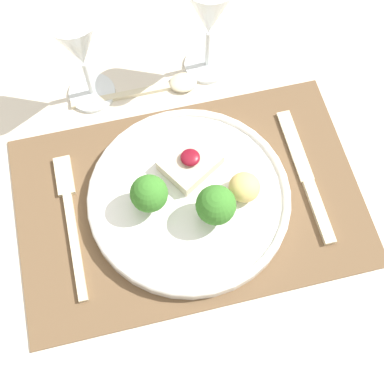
{
  "coord_description": "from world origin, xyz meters",
  "views": [
    {
      "loc": [
        -0.07,
        -0.29,
        1.44
      ],
      "look_at": [
        0.0,
        0.0,
        0.77
      ],
      "focal_mm": 50.0,
      "sensor_mm": 36.0,
      "label": 1
    }
  ],
  "objects_px": {
    "fork": "(70,214)",
    "wine_glass_far": "(78,45)",
    "dinner_plate": "(192,194)",
    "spoon": "(162,87)",
    "knife": "(309,183)",
    "wine_glass_near": "(209,13)"
  },
  "relations": [
    {
      "from": "fork",
      "to": "knife",
      "type": "distance_m",
      "value": 0.34
    },
    {
      "from": "knife",
      "to": "wine_glass_far",
      "type": "distance_m",
      "value": 0.37
    },
    {
      "from": "spoon",
      "to": "wine_glass_near",
      "type": "distance_m",
      "value": 0.14
    },
    {
      "from": "fork",
      "to": "wine_glass_far",
      "type": "distance_m",
      "value": 0.23
    },
    {
      "from": "spoon",
      "to": "wine_glass_far",
      "type": "height_order",
      "value": "wine_glass_far"
    },
    {
      "from": "wine_glass_near",
      "to": "wine_glass_far",
      "type": "relative_size",
      "value": 1.02
    },
    {
      "from": "knife",
      "to": "wine_glass_near",
      "type": "height_order",
      "value": "wine_glass_near"
    },
    {
      "from": "spoon",
      "to": "wine_glass_far",
      "type": "relative_size",
      "value": 1.18
    },
    {
      "from": "knife",
      "to": "wine_glass_near",
      "type": "relative_size",
      "value": 1.26
    },
    {
      "from": "spoon",
      "to": "fork",
      "type": "bearing_deg",
      "value": -131.54
    },
    {
      "from": "fork",
      "to": "wine_glass_near",
      "type": "height_order",
      "value": "wine_glass_near"
    },
    {
      "from": "fork",
      "to": "spoon",
      "type": "bearing_deg",
      "value": 44.11
    },
    {
      "from": "dinner_plate",
      "to": "fork",
      "type": "relative_size",
      "value": 1.31
    },
    {
      "from": "fork",
      "to": "wine_glass_near",
      "type": "distance_m",
      "value": 0.34
    },
    {
      "from": "knife",
      "to": "spoon",
      "type": "distance_m",
      "value": 0.27
    },
    {
      "from": "dinner_plate",
      "to": "wine_glass_far",
      "type": "height_order",
      "value": "wine_glass_far"
    },
    {
      "from": "dinner_plate",
      "to": "spoon",
      "type": "bearing_deg",
      "value": 90.66
    },
    {
      "from": "wine_glass_near",
      "to": "wine_glass_far",
      "type": "xyz_separation_m",
      "value": [
        -0.19,
        -0.01,
        -0.0
      ]
    },
    {
      "from": "fork",
      "to": "spoon",
      "type": "height_order",
      "value": "spoon"
    },
    {
      "from": "dinner_plate",
      "to": "spoon",
      "type": "height_order",
      "value": "dinner_plate"
    },
    {
      "from": "fork",
      "to": "wine_glass_near",
      "type": "bearing_deg",
      "value": 37.13
    },
    {
      "from": "wine_glass_near",
      "to": "fork",
      "type": "bearing_deg",
      "value": -140.17
    }
  ]
}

